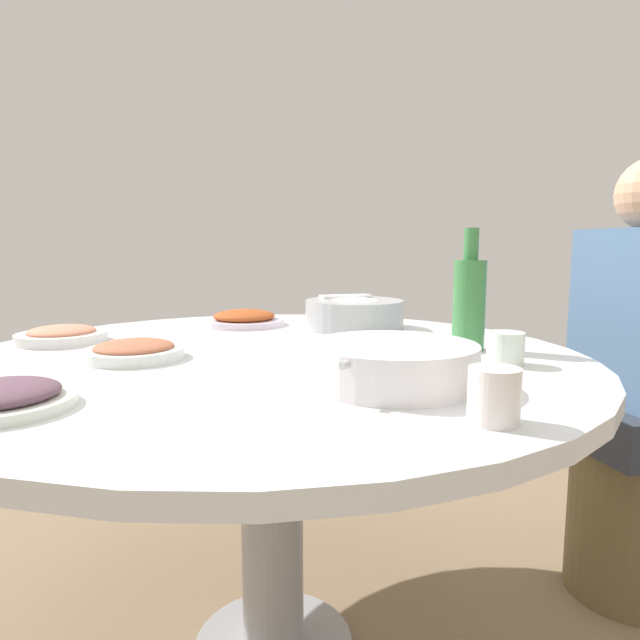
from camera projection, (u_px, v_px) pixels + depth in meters
round_dining_table at (271, 402)px, 1.20m from camera, size 1.36×1.36×0.72m
rice_bowl at (354, 314)px, 1.54m from camera, size 0.28×0.28×0.09m
soup_bowl at (392, 365)px, 0.91m from camera, size 0.29×0.29×0.07m
dish_tofu_braise at (134, 351)px, 1.12m from camera, size 0.20×0.20×0.04m
dish_stirfry at (244, 319)px, 1.61m from camera, size 0.24×0.24×0.05m
dish_eggplant at (0, 398)px, 0.77m from camera, size 0.20×0.20×0.04m
dish_shrimp at (62, 335)px, 1.32m from camera, size 0.21×0.21×0.04m
green_bottle at (469, 301)px, 1.21m from camera, size 0.07×0.07×0.27m
tea_cup_near at (494, 396)px, 0.71m from camera, size 0.07×0.07×0.07m
tea_cup_far at (505, 348)px, 1.06m from camera, size 0.07×0.07×0.07m
stool_for_diner_left at (629, 520)px, 1.48m from camera, size 0.32×0.32×0.42m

